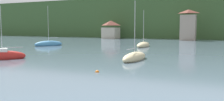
{
  "coord_description": "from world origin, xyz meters",
  "views": [
    {
      "loc": [
        11.6,
        16.74,
        4.13
      ],
      "look_at": [
        0.0,
        41.13,
        1.54
      ],
      "focal_mm": 39.89,
      "sensor_mm": 36.0,
      "label": 1
    }
  ],
  "objects_px": {
    "sailboat_mid_7": "(2,56)",
    "sailboat_far_9": "(49,44)",
    "shore_building_westcentral": "(188,25)",
    "sailboat_far_8": "(143,45)",
    "mooring_buoy_mid": "(97,72)",
    "shore_building_west": "(111,30)",
    "sailboat_mid_2": "(135,58)"
  },
  "relations": [
    {
      "from": "shore_building_west",
      "to": "shore_building_westcentral",
      "type": "height_order",
      "value": "shore_building_westcentral"
    },
    {
      "from": "sailboat_mid_2",
      "to": "mooring_buoy_mid",
      "type": "bearing_deg",
      "value": 179.3
    },
    {
      "from": "sailboat_far_8",
      "to": "mooring_buoy_mid",
      "type": "xyz_separation_m",
      "value": [
        5.24,
        -29.17,
        -0.33
      ]
    },
    {
      "from": "sailboat_mid_7",
      "to": "sailboat_far_9",
      "type": "height_order",
      "value": "sailboat_far_9"
    },
    {
      "from": "sailboat_mid_7",
      "to": "sailboat_far_9",
      "type": "xyz_separation_m",
      "value": [
        -9.51,
        20.42,
        -0.03
      ]
    },
    {
      "from": "sailboat_mid_2",
      "to": "shore_building_west",
      "type": "bearing_deg",
      "value": 29.3
    },
    {
      "from": "shore_building_west",
      "to": "sailboat_far_9",
      "type": "relative_size",
      "value": 0.7
    },
    {
      "from": "shore_building_west",
      "to": "sailboat_far_8",
      "type": "height_order",
      "value": "sailboat_far_8"
    },
    {
      "from": "sailboat_far_9",
      "to": "mooring_buoy_mid",
      "type": "bearing_deg",
      "value": 73.07
    },
    {
      "from": "shore_building_west",
      "to": "sailboat_mid_7",
      "type": "bearing_deg",
      "value": -78.14
    },
    {
      "from": "shore_building_westcentral",
      "to": "sailboat_mid_7",
      "type": "relative_size",
      "value": 1.3
    },
    {
      "from": "shore_building_westcentral",
      "to": "sailboat_far_8",
      "type": "relative_size",
      "value": 1.18
    },
    {
      "from": "shore_building_west",
      "to": "sailboat_far_9",
      "type": "bearing_deg",
      "value": -86.27
    },
    {
      "from": "sailboat_mid_2",
      "to": "sailboat_mid_7",
      "type": "distance_m",
      "value": 16.79
    },
    {
      "from": "sailboat_mid_2",
      "to": "sailboat_mid_7",
      "type": "height_order",
      "value": "sailboat_mid_2"
    },
    {
      "from": "mooring_buoy_mid",
      "to": "sailboat_mid_2",
      "type": "bearing_deg",
      "value": 88.68
    },
    {
      "from": "shore_building_westcentral",
      "to": "sailboat_mid_7",
      "type": "height_order",
      "value": "shore_building_westcentral"
    },
    {
      "from": "sailboat_mid_7",
      "to": "sailboat_far_9",
      "type": "distance_m",
      "value": 22.52
    },
    {
      "from": "shore_building_westcentral",
      "to": "sailboat_mid_7",
      "type": "distance_m",
      "value": 57.71
    },
    {
      "from": "sailboat_mid_7",
      "to": "mooring_buoy_mid",
      "type": "relative_size",
      "value": 19.9
    },
    {
      "from": "sailboat_far_8",
      "to": "mooring_buoy_mid",
      "type": "relative_size",
      "value": 21.82
    },
    {
      "from": "shore_building_westcentral",
      "to": "sailboat_far_8",
      "type": "xyz_separation_m",
      "value": [
        -4.46,
        -29.29,
        -4.2
      ]
    },
    {
      "from": "shore_building_westcentral",
      "to": "mooring_buoy_mid",
      "type": "height_order",
      "value": "shore_building_westcentral"
    },
    {
      "from": "sailboat_mid_7",
      "to": "sailboat_far_8",
      "type": "bearing_deg",
      "value": -158.75
    },
    {
      "from": "shore_building_westcentral",
      "to": "sailboat_far_9",
      "type": "xyz_separation_m",
      "value": [
        -24.02,
        -35.29,
        -4.17
      ]
    },
    {
      "from": "shore_building_westcentral",
      "to": "sailboat_mid_2",
      "type": "bearing_deg",
      "value": -88.85
    },
    {
      "from": "sailboat_far_8",
      "to": "sailboat_mid_2",
      "type": "bearing_deg",
      "value": 13.1
    },
    {
      "from": "sailboat_mid_7",
      "to": "shore_building_west",
      "type": "bearing_deg",
      "value": -126.05
    },
    {
      "from": "sailboat_mid_7",
      "to": "mooring_buoy_mid",
      "type": "height_order",
      "value": "sailboat_mid_7"
    },
    {
      "from": "sailboat_mid_7",
      "to": "mooring_buoy_mid",
      "type": "distance_m",
      "value": 15.54
    },
    {
      "from": "mooring_buoy_mid",
      "to": "shore_building_west",
      "type": "bearing_deg",
      "value": 114.62
    },
    {
      "from": "sailboat_far_8",
      "to": "shore_building_westcentral",
      "type": "bearing_deg",
      "value": 169.17
    }
  ]
}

